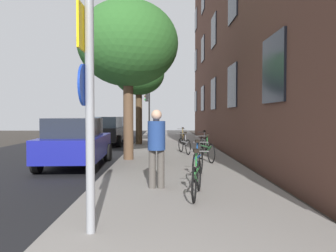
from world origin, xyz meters
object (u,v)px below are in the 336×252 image
bicycle_2 (206,151)px  car_1 (106,130)px  sign_post (88,94)px  pedestrian_1 (156,124)px  bicycle_4 (204,142)px  tree_far (139,74)px  bicycle_1 (198,163)px  car_0 (76,142)px  tree_near (128,44)px  bicycle_5 (182,138)px  traffic_light (148,105)px  pedestrian_0 (157,143)px  bicycle_3 (184,145)px  bicycle_0 (197,178)px

bicycle_2 → car_1: (-4.74, 7.63, 0.35)m
sign_post → pedestrian_1: 16.38m
sign_post → bicycle_2: size_ratio=1.97×
bicycle_4 → pedestrian_1: size_ratio=0.87×
tree_far → bicycle_1: (2.23, -10.06, -3.49)m
bicycle_1 → car_0: 4.63m
sign_post → bicycle_4: size_ratio=2.12×
car_0 → car_1: same height
car_1 → tree_near: bearing=-74.2°
bicycle_1 → bicycle_5: bicycle_1 is taller
traffic_light → pedestrian_1: size_ratio=1.93×
pedestrian_0 → car_0: pedestrian_0 is taller
bicycle_3 → pedestrian_1: 7.15m
traffic_light → pedestrian_0: (1.01, -17.93, -1.40)m
bicycle_0 → car_1: car_1 is taller
pedestrian_0 → car_1: size_ratio=0.41×
tree_near → bicycle_0: (1.92, -5.56, -3.78)m
tree_near → bicycle_1: (2.15, -3.66, -3.77)m
bicycle_3 → bicycle_4: size_ratio=1.00×
tree_far → bicycle_1: size_ratio=3.06×
bicycle_1 → sign_post: bearing=-115.9°
bicycle_3 → bicycle_5: bicycle_5 is taller
bicycle_0 → car_0: bearing=128.1°
tree_far → car_0: (-1.55, -7.41, -3.16)m
sign_post → bicycle_1: size_ratio=1.99×
tree_near → bicycle_0: tree_near is taller
tree_near → pedestrian_1: 9.36m
bicycle_0 → bicycle_5: (0.39, 11.70, -0.00)m
bicycle_2 → car_0: (-4.38, -0.49, 0.35)m
sign_post → bicycle_3: 9.67m
car_1 → bicycle_1: bearing=-68.9°
bicycle_3 → tree_near: bearing=-140.2°
tree_near → pedestrian_1: tree_near is taller
pedestrian_1 → car_1: pedestrian_1 is taller
bicycle_0 → bicycle_1: size_ratio=0.97×
bicycle_1 → bicycle_2: (0.59, 3.13, -0.01)m
tree_near → bicycle_1: bearing=-59.6°
sign_post → tree_near: 7.90m
tree_near → bicycle_4: 6.03m
traffic_light → pedestrian_0: size_ratio=2.02×
bicycle_3 → pedestrian_1: (-1.32, 6.99, 0.67)m
pedestrian_1 → car_1: 3.31m
sign_post → car_1: (-2.26, 14.66, -1.17)m
bicycle_5 → bicycle_4: bearing=-72.5°
bicycle_5 → tree_near: bearing=-110.7°
bicycle_5 → bicycle_1: bearing=-91.0°
tree_far → bicycle_3: tree_far is taller
car_0 → tree_far: bearing=78.2°
bicycle_2 → pedestrian_1: 9.53m
tree_far → bicycle_3: (2.23, -4.60, -3.52)m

